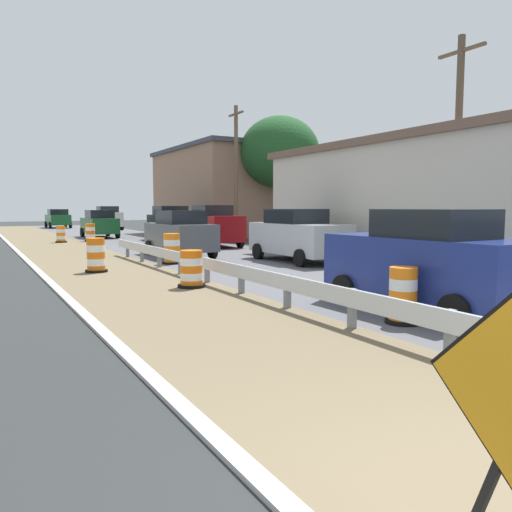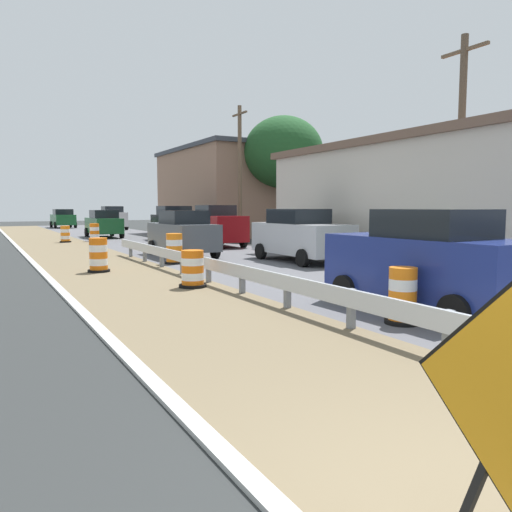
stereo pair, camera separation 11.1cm
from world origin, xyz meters
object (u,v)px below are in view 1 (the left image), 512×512
(car_distant_a, at_px, (298,235))
(car_lead_near_lane, at_px, (180,234))
(traffic_barrel_close, at_px, (191,271))
(traffic_barrel_farther, at_px, (61,235))
(utility_pole_near, at_px, (458,150))
(utility_pole_mid, at_px, (236,171))
(car_trailing_near_lane, at_px, (213,226))
(traffic_barrel_farthest, at_px, (90,233))
(traffic_barrel_mid, at_px, (172,250))
(car_trailing_far_lane, at_px, (58,218))
(car_distant_c, at_px, (171,223))
(car_lead_far_lane, at_px, (99,224))
(traffic_barrel_nearest, at_px, (403,298))
(traffic_barrel_far, at_px, (96,257))
(car_distant_b, at_px, (427,261))
(car_mid_far_lane, at_px, (108,218))

(car_distant_a, bearing_deg, car_lead_near_lane, -140.46)
(traffic_barrel_close, height_order, traffic_barrel_farther, traffic_barrel_farther)
(utility_pole_near, xyz_separation_m, utility_pole_mid, (0.21, 16.52, 0.30))
(car_trailing_near_lane, bearing_deg, traffic_barrel_farthest, -143.95)
(traffic_barrel_mid, xyz_separation_m, traffic_barrel_farther, (-1.83, 14.07, -0.07))
(car_trailing_far_lane, bearing_deg, utility_pole_mid, -167.07)
(car_distant_c, bearing_deg, car_trailing_near_lane, 5.26)
(traffic_barrel_farthest, xyz_separation_m, car_distant_a, (4.63, -15.97, 0.52))
(traffic_barrel_mid, relative_size, car_lead_far_lane, 0.26)
(traffic_barrel_nearest, relative_size, traffic_barrel_farthest, 0.94)
(traffic_barrel_close, height_order, traffic_barrel_far, traffic_barrel_far)
(utility_pole_near, bearing_deg, traffic_barrel_farther, 115.23)
(car_trailing_near_lane, bearing_deg, car_distant_b, -8.98)
(utility_pole_mid, bearing_deg, car_distant_a, -106.15)
(traffic_barrel_nearest, relative_size, utility_pole_near, 0.13)
(traffic_barrel_close, xyz_separation_m, car_trailing_far_lane, (2.74, 42.48, 0.52))
(car_distant_a, bearing_deg, traffic_barrel_farthest, -162.97)
(utility_pole_mid, bearing_deg, utility_pole_near, -90.72)
(car_lead_far_lane, height_order, car_distant_c, car_distant_c)
(car_trailing_near_lane, xyz_separation_m, utility_pole_near, (2.86, -13.29, 2.91))
(traffic_barrel_far, height_order, traffic_barrel_farther, traffic_barrel_far)
(traffic_barrel_close, bearing_deg, traffic_barrel_farthest, 85.95)
(traffic_barrel_far, height_order, utility_pole_mid, utility_pole_mid)
(car_lead_far_lane, bearing_deg, car_lead_near_lane, 179.92)
(car_distant_a, bearing_deg, traffic_barrel_mid, -108.99)
(car_distant_a, bearing_deg, car_distant_c, -179.00)
(traffic_barrel_nearest, xyz_separation_m, traffic_barrel_far, (-3.27, 10.18, 0.04))
(traffic_barrel_farther, xyz_separation_m, car_distant_b, (3.35, -24.80, 0.59))
(traffic_barrel_nearest, bearing_deg, traffic_barrel_close, 106.99)
(traffic_barrel_nearest, xyz_separation_m, car_mid_far_lane, (4.45, 41.40, 0.63))
(utility_pole_mid, bearing_deg, traffic_barrel_close, -121.02)
(traffic_barrel_farther, bearing_deg, car_distant_a, -67.89)
(car_distant_c, distance_m, utility_pole_near, 19.32)
(car_distant_c, bearing_deg, utility_pole_mid, 57.62)
(utility_pole_near, bearing_deg, car_distant_c, 99.80)
(car_distant_a, distance_m, utility_pole_near, 6.42)
(traffic_barrel_far, bearing_deg, traffic_barrel_mid, 20.44)
(traffic_barrel_far, xyz_separation_m, utility_pole_near, (10.77, -5.20, 3.51))
(traffic_barrel_nearest, relative_size, traffic_barrel_mid, 0.91)
(traffic_barrel_mid, height_order, car_trailing_far_lane, car_trailing_far_lane)
(traffic_barrel_close, xyz_separation_m, traffic_barrel_mid, (1.48, 5.54, 0.07))
(utility_pole_near, bearing_deg, traffic_barrel_nearest, -146.41)
(traffic_barrel_far, bearing_deg, traffic_barrel_farther, 85.62)
(car_lead_far_lane, height_order, utility_pole_mid, utility_pole_mid)
(car_trailing_far_lane, bearing_deg, traffic_barrel_far, 172.43)
(car_distant_a, xyz_separation_m, car_distant_b, (-3.04, -9.08, 0.01))
(traffic_barrel_close, bearing_deg, car_distant_c, 71.59)
(traffic_barrel_far, bearing_deg, car_mid_far_lane, 76.11)
(car_trailing_near_lane, xyz_separation_m, car_distant_c, (-0.39, 5.53, -0.01))
(traffic_barrel_close, bearing_deg, car_distant_a, 32.86)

